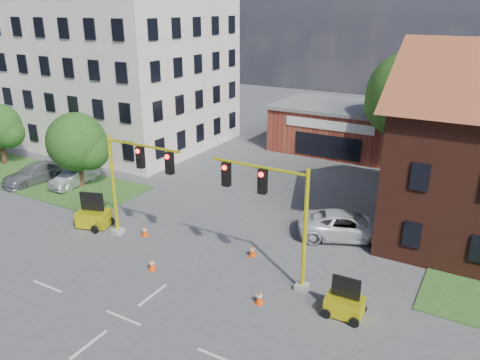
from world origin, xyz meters
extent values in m
plane|color=#47474A|center=(0.00, 0.00, 0.00)|extent=(120.00, 120.00, 0.00)
cube|color=#204A1B|center=(-20.00, 10.00, 0.04)|extent=(22.00, 6.00, 0.08)
cube|color=beige|center=(-20.00, 22.00, 10.00)|extent=(18.00, 15.00, 20.00)
cube|color=maroon|center=(0.00, 30.00, 2.00)|extent=(12.00, 8.00, 4.00)
cube|color=slate|center=(0.00, 30.00, 4.15)|extent=(12.40, 8.40, 0.30)
cube|color=silver|center=(0.00, 25.95, 3.20)|extent=(8.00, 0.10, 0.80)
cube|color=black|center=(0.00, 25.95, 1.30)|extent=(6.00, 0.10, 2.00)
cylinder|color=#362513|center=(6.50, 27.00, 2.17)|extent=(0.44, 0.44, 4.34)
sphere|color=#1B4013|center=(6.50, 27.00, 6.12)|extent=(7.51, 7.51, 7.51)
sphere|color=#1B4013|center=(8.00, 27.30, 5.13)|extent=(5.26, 5.26, 5.26)
cylinder|color=#362513|center=(-14.00, 10.50, 1.26)|extent=(0.44, 0.44, 2.51)
sphere|color=#1B4013|center=(-14.00, 10.50, 3.54)|extent=(4.35, 4.35, 4.35)
sphere|color=#1B4013|center=(-13.13, 10.80, 2.97)|extent=(3.05, 3.05, 3.05)
cylinder|color=#362513|center=(-24.00, 11.00, 1.20)|extent=(0.44, 0.44, 2.41)
sphere|color=#1B4013|center=(-23.24, 11.30, 2.84)|extent=(2.66, 2.66, 2.66)
cube|color=#989893|center=(-6.00, 6.00, 0.15)|extent=(0.60, 0.60, 0.30)
cylinder|color=yellow|center=(-6.00, 6.00, 3.10)|extent=(0.20, 0.20, 6.20)
cylinder|color=yellow|center=(-3.50, 6.00, 5.90)|extent=(5.00, 0.14, 0.14)
cube|color=black|center=(-3.75, 6.00, 5.20)|extent=(0.40, 0.32, 1.20)
cube|color=black|center=(-1.75, 6.00, 5.20)|extent=(0.40, 0.32, 1.20)
sphere|color=#FF0C07|center=(-3.75, 5.82, 5.60)|extent=(0.24, 0.24, 0.24)
cube|color=#989893|center=(6.00, 6.00, 0.15)|extent=(0.60, 0.60, 0.30)
cylinder|color=yellow|center=(6.00, 6.00, 3.10)|extent=(0.20, 0.20, 6.20)
cylinder|color=yellow|center=(3.50, 6.00, 5.90)|extent=(5.00, 0.14, 0.14)
cube|color=black|center=(3.75, 6.00, 5.20)|extent=(0.40, 0.32, 1.20)
cube|color=black|center=(1.75, 6.00, 5.20)|extent=(0.40, 0.32, 1.20)
sphere|color=#FF0C07|center=(3.75, 5.82, 5.60)|extent=(0.24, 0.24, 0.24)
cube|color=yellow|center=(-7.96, 5.99, 0.59)|extent=(2.22, 1.82, 0.96)
cube|color=black|center=(-7.96, 5.99, 1.70)|extent=(1.45, 0.59, 1.17)
cube|color=yellow|center=(8.41, 5.04, 0.50)|extent=(1.67, 1.15, 0.82)
cube|color=black|center=(8.41, 5.04, 1.45)|extent=(1.27, 0.16, 1.00)
cube|color=#E5420C|center=(-1.49, 3.78, 0.02)|extent=(0.38, 0.38, 0.04)
cone|color=#E5420C|center=(-1.49, 3.78, 0.35)|extent=(0.40, 0.40, 0.70)
cylinder|color=silver|center=(-1.49, 3.78, 0.42)|extent=(0.27, 0.27, 0.09)
cube|color=#E5420C|center=(-4.37, 6.56, 0.02)|extent=(0.38, 0.38, 0.04)
cone|color=#E5420C|center=(-4.37, 6.56, 0.35)|extent=(0.40, 0.40, 0.70)
cylinder|color=silver|center=(-4.37, 6.56, 0.42)|extent=(0.27, 0.27, 0.09)
cube|color=#E5420C|center=(4.73, 3.95, 0.02)|extent=(0.38, 0.38, 0.04)
cone|color=#E5420C|center=(4.73, 3.95, 0.35)|extent=(0.40, 0.40, 0.70)
cylinder|color=silver|center=(4.73, 3.95, 0.42)|extent=(0.27, 0.27, 0.09)
cube|color=#E5420C|center=(2.36, 7.65, 0.02)|extent=(0.38, 0.38, 0.04)
cone|color=#E5420C|center=(2.36, 7.65, 0.35)|extent=(0.40, 0.40, 0.70)
cylinder|color=silver|center=(2.36, 7.65, 0.42)|extent=(0.27, 0.27, 0.09)
imported|color=silver|center=(6.18, 12.40, 0.81)|extent=(6.39, 4.76, 1.61)
imported|color=#96979D|center=(-14.63, 10.39, 0.68)|extent=(1.69, 4.18, 1.35)
imported|color=#96979D|center=(-17.83, 9.38, 0.73)|extent=(2.91, 5.34, 1.47)
camera|label=1|loc=(13.06, -12.39, 12.95)|focal=35.00mm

